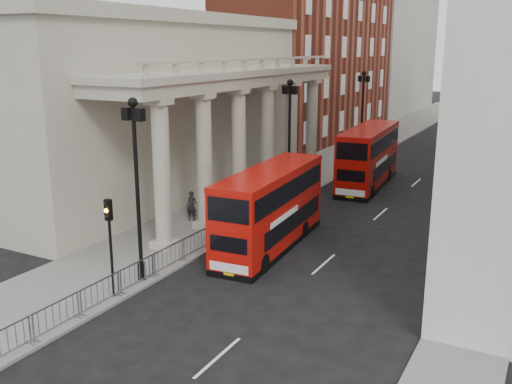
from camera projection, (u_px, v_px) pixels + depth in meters
name	position (u px, v px, depth m)	size (l,w,h in m)	color
ground	(90.00, 320.00, 22.63)	(260.00, 260.00, 0.00)	black
sidewalk_west	(312.00, 171.00, 49.62)	(6.00, 140.00, 0.12)	slate
kerb	(344.00, 174.00, 48.27)	(0.20, 140.00, 0.14)	slate
portico_building	(154.00, 111.00, 41.33)	(9.00, 28.00, 12.00)	#A39D88
brick_building	(314.00, 43.00, 65.73)	(9.00, 32.00, 22.00)	maroon
west_building_far	(389.00, 50.00, 93.32)	(9.00, 30.00, 20.00)	#A39D88
monument_column	(509.00, 13.00, 94.56)	(8.00, 8.00, 54.20)	#60605E
lamp_post_south	(137.00, 178.00, 25.11)	(1.05, 0.44, 8.32)	black
lamp_post_mid	(289.00, 132.00, 38.78)	(1.05, 0.44, 8.32)	black
lamp_post_north	(363.00, 110.00, 52.46)	(1.05, 0.44, 8.32)	black
traffic_light	(109.00, 230.00, 23.79)	(0.28, 0.33, 4.30)	black
crowd_barriers	(120.00, 283.00, 24.53)	(0.50, 18.75, 1.10)	gray
bus_near	(270.00, 207.00, 30.30)	(3.10, 10.13, 4.31)	#BA0F08
bus_far	(368.00, 156.00, 44.00)	(3.29, 10.67, 4.54)	#A30D07
pedestrian_a	(192.00, 206.00, 34.93)	(0.67, 0.44, 1.85)	black
pedestrian_b	(208.00, 193.00, 38.59)	(0.76, 0.59, 1.56)	black
pedestrian_c	(259.00, 184.00, 40.62)	(0.86, 0.56, 1.77)	black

